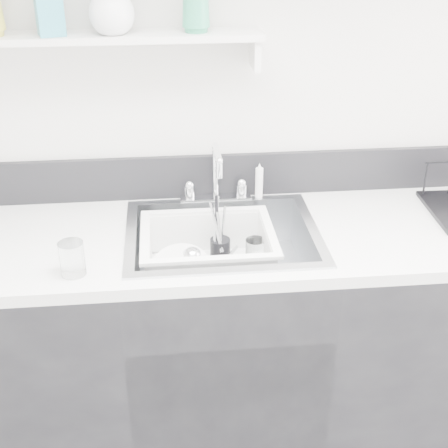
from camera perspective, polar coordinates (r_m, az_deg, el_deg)
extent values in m
cube|color=silver|center=(2.20, -0.94, 11.65)|extent=(3.50, 0.02, 2.60)
cube|color=black|center=(2.34, -0.13, -11.21)|extent=(3.20, 0.62, 0.88)
cube|color=silver|center=(2.08, -0.14, -1.31)|extent=(3.20, 0.62, 0.04)
cube|color=black|center=(2.30, -0.87, 4.45)|extent=(3.20, 0.02, 0.16)
cube|color=silver|center=(2.29, -0.77, 2.38)|extent=(0.26, 0.06, 0.02)
cylinder|color=silver|center=(2.28, -3.16, 2.88)|extent=(0.04, 0.04, 0.05)
cylinder|color=silver|center=(2.29, 1.60, 3.09)|extent=(0.04, 0.04, 0.05)
cylinder|color=silver|center=(2.25, -0.78, 4.72)|extent=(0.02, 0.02, 0.20)
cylinder|color=silver|center=(2.14, -0.62, 6.52)|extent=(0.02, 0.15, 0.02)
cylinder|color=white|center=(2.29, 3.23, 3.95)|extent=(0.03, 0.03, 0.14)
cube|color=silver|center=(2.09, -10.85, 16.47)|extent=(1.00, 0.16, 0.02)
cube|color=silver|center=(2.11, 2.85, 15.39)|extent=(0.02, 0.14, 0.10)
cylinder|color=white|center=(2.10, -3.64, -5.08)|extent=(0.22, 0.22, 0.01)
cylinder|color=white|center=(2.10, -3.52, -4.70)|extent=(0.21, 0.21, 0.01)
cylinder|color=white|center=(2.08, -3.96, -4.05)|extent=(0.24, 0.24, 0.09)
cylinder|color=black|center=(2.19, -0.35, -2.44)|extent=(0.07, 0.07, 0.09)
cylinder|color=silver|center=(2.16, -0.70, -0.49)|extent=(0.01, 0.05, 0.18)
cylinder|color=silver|center=(2.15, 0.03, -0.89)|extent=(0.02, 0.04, 0.16)
cylinder|color=black|center=(2.14, -0.64, -0.13)|extent=(0.01, 0.05, 0.19)
cylinder|color=white|center=(2.17, 2.87, -2.61)|extent=(0.07, 0.07, 0.10)
cylinder|color=white|center=(1.88, -13.71, -3.09)|extent=(0.08, 0.08, 0.10)
imported|color=white|center=(2.11, 2.27, -4.59)|extent=(0.11, 0.11, 0.03)
imported|color=teal|center=(2.07, -15.75, 18.68)|extent=(0.10, 0.10, 0.18)
imported|color=white|center=(2.04, -10.30, 19.20)|extent=(0.18, 0.18, 0.18)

